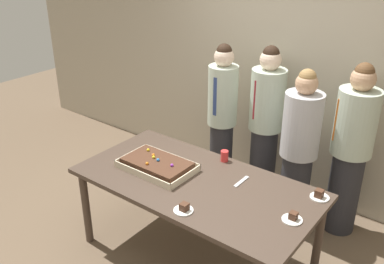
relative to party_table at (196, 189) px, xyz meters
name	(u,v)px	position (x,y,z in m)	size (l,w,h in m)	color
ground_plane	(196,256)	(0.00, 0.00, -0.71)	(12.00, 12.00, 0.00)	brown
interior_back_panel	(290,57)	(0.00, 1.60, 0.79)	(8.00, 0.12, 3.00)	#B2A893
party_table	(196,189)	(0.00, 0.00, 0.00)	(2.03, 1.03, 0.79)	#47382D
sheet_cake	(157,165)	(-0.39, -0.04, 0.12)	(0.65, 0.41, 0.11)	beige
plated_slice_near_left	(319,195)	(0.91, 0.38, 0.10)	(0.15, 0.15, 0.07)	white
plated_slice_near_right	(184,209)	(0.18, -0.39, 0.10)	(0.15, 0.15, 0.07)	white
plated_slice_far_left	(293,218)	(0.87, 0.00, 0.10)	(0.15, 0.15, 0.07)	white
drink_cup_nearest	(225,156)	(-0.01, 0.43, 0.13)	(0.07, 0.07, 0.10)	red
cake_server_utensil	(241,182)	(0.30, 0.22, 0.08)	(0.03, 0.20, 0.01)	silver
person_serving_front	(351,150)	(0.87, 1.20, 0.15)	(0.37, 0.37, 1.68)	#28282D
person_green_shirt_behind	(222,119)	(-0.43, 1.03, 0.17)	(0.31, 0.31, 1.69)	#28282D
person_striped_tie_right	(299,151)	(0.48, 0.94, 0.12)	(0.35, 0.35, 1.62)	#28282D
person_far_right_suit	(266,124)	(-0.02, 1.22, 0.16)	(0.35, 0.35, 1.69)	#28282D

